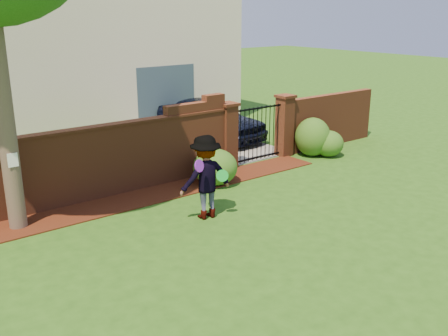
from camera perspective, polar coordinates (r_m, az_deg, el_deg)
ground at (r=10.30m, az=3.71°, el=-7.70°), size 80.00×80.00×0.01m
mulch_bed at (r=12.35m, az=-9.97°, el=-3.49°), size 11.10×1.08×0.03m
brick_wall at (r=12.23m, az=-16.03°, el=0.38°), size 8.70×0.31×2.16m
brick_wall_return at (r=17.23m, az=11.52°, el=5.24°), size 4.00×0.25×1.70m
pillar_left at (r=14.35m, az=0.43°, el=3.64°), size 0.50×0.50×1.88m
pillar_right at (r=15.78m, az=6.75°, el=4.76°), size 0.50×0.50×1.88m
iron_gate at (r=15.06m, az=3.73°, el=3.85°), size 1.78×0.03×1.60m
driveway at (r=18.36m, az=-4.61°, el=3.56°), size 3.20×8.00×0.01m
house at (r=20.32m, az=-17.33°, el=13.19°), size 12.40×6.40×6.30m
car at (r=17.62m, az=-0.84°, el=5.41°), size 2.41×4.45×1.44m
paper_notice at (r=10.88m, az=-22.43°, el=0.81°), size 0.20×0.01×0.28m
shrub_left at (r=13.11m, az=-0.99°, el=0.10°), size 1.14×1.14×0.94m
shrub_middle at (r=15.94m, az=9.82°, el=3.43°), size 1.08×1.08×1.19m
shrub_right at (r=16.01m, az=11.56°, el=2.67°), size 0.90×0.90×0.80m
man at (r=10.89m, az=-1.98°, el=-1.08°), size 1.25×0.81×1.83m
frisbee_purple at (r=10.32m, az=-2.77°, el=0.24°), size 0.27×0.15×0.26m
frisbee_green at (r=10.79m, az=-0.19°, el=-0.86°), size 0.25×0.19×0.26m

